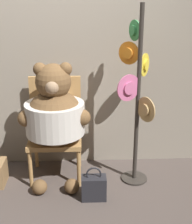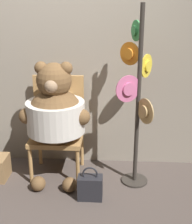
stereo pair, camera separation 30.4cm
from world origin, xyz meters
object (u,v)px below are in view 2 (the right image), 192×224
object	(u,v)px
chair	(58,124)
hat_display_rack	(137,97)
handbag_on_ground	(90,187)
teddy_bear	(55,113)

from	to	relation	value
chair	hat_display_rack	xyz separation A→B (m)	(0.84, -0.20, 0.39)
chair	handbag_on_ground	bearing A→B (deg)	-53.87
hat_display_rack	teddy_bear	bearing A→B (deg)	178.50
teddy_bear	hat_display_rack	xyz separation A→B (m)	(0.82, -0.02, 0.19)
chair	hat_display_rack	bearing A→B (deg)	-13.37
chair	teddy_bear	bearing A→B (deg)	-85.47
teddy_bear	hat_display_rack	size ratio (longest dim) A/B	0.70
hat_display_rack	chair	bearing A→B (deg)	166.63
teddy_bear	handbag_on_ground	xyz separation A→B (m)	(0.38, -0.36, -0.63)
teddy_bear	handbag_on_ground	distance (m)	0.82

